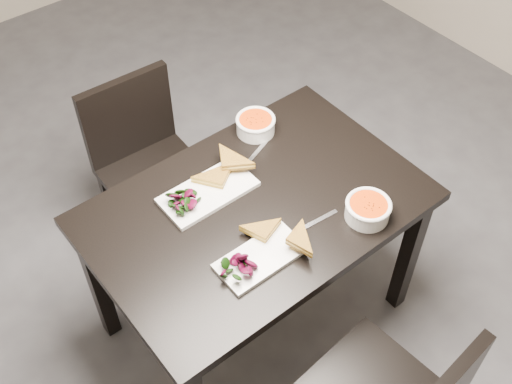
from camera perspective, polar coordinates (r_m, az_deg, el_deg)
ground at (r=3.03m, az=-7.38°, el=-6.90°), size 5.00×5.00×0.00m
table at (r=2.34m, az=0.00°, el=-2.77°), size 1.20×0.80×0.75m
chair_far at (r=2.84m, az=-10.01°, el=3.04°), size 0.44×0.44×0.85m
plate_near at (r=2.11m, az=0.42°, el=-5.97°), size 0.30×0.15×0.02m
sandwich_near at (r=2.11m, az=1.55°, el=-4.30°), size 0.18×0.16×0.05m
salad_near at (r=2.05m, az=-1.77°, el=-6.91°), size 0.10×0.09×0.04m
soup_bowl_near at (r=2.23m, az=10.13°, el=-1.52°), size 0.16×0.16×0.07m
cutlery_near at (r=2.22m, az=5.49°, el=-2.68°), size 0.18×0.03×0.00m
plate_far at (r=2.30m, az=-4.38°, el=-0.02°), size 0.35×0.18×0.02m
sandwich_far at (r=2.28m, az=-2.89°, el=1.15°), size 0.22×0.21×0.06m
salad_far at (r=2.24m, az=-6.50°, el=-0.64°), size 0.11×0.10×0.05m
soup_bowl_far at (r=2.51m, az=-0.04°, el=6.19°), size 0.16×0.16×0.07m
cutlery_far at (r=2.43m, az=-0.15°, el=3.36°), size 0.17×0.08×0.00m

